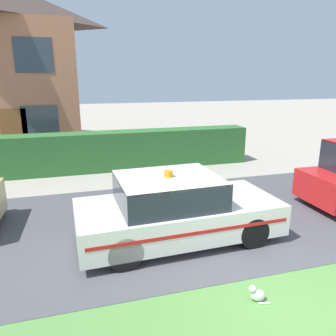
{
  "coord_description": "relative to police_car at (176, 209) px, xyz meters",
  "views": [
    {
      "loc": [
        -2.9,
        -3.3,
        3.28
      ],
      "look_at": [
        -0.67,
        4.41,
        1.05
      ],
      "focal_mm": 35.0,
      "sensor_mm": 36.0,
      "label": 1
    }
  ],
  "objects": [
    {
      "name": "police_car",
      "position": [
        0.0,
        0.0,
        0.0
      ],
      "size": [
        4.17,
        1.96,
        1.49
      ],
      "rotation": [
        0.0,
        0.0,
        0.03
      ],
      "color": "black",
      "rests_on": "road_strip"
    },
    {
      "name": "garden_hedge",
      "position": [
        0.06,
        5.79,
        0.03
      ],
      "size": [
        8.97,
        0.89,
        1.39
      ],
      "primitive_type": "cube",
      "color": "#2D662D",
      "rests_on": "ground"
    },
    {
      "name": "road_strip",
      "position": [
        1.01,
        0.9,
        -0.66
      ],
      "size": [
        28.0,
        5.24,
        0.01
      ],
      "primitive_type": "cube",
      "color": "#4C4C51",
      "rests_on": "ground"
    },
    {
      "name": "cat",
      "position": [
        0.59,
        -2.23,
        -0.56
      ],
      "size": [
        0.28,
        0.23,
        0.28
      ],
      "rotation": [
        0.0,
        0.0,
        2.89
      ],
      "color": "silver",
      "rests_on": "ground"
    },
    {
      "name": "ground_plane",
      "position": [
        1.01,
        -2.65,
        -0.67
      ],
      "size": [
        80.0,
        80.0,
        0.0
      ],
      "primitive_type": "plane",
      "color": "#A89E8E"
    }
  ]
}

